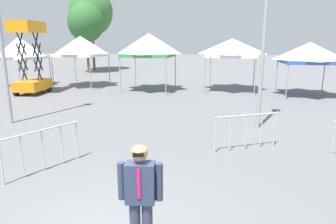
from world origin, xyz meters
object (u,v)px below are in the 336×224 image
(canopy_tent_center, at_px, (149,45))
(tree_behind_tents_right, at_px, (91,12))
(crowd_barrier_by_lift, at_px, (246,125))
(scissor_lift, at_px, (32,73))
(crowd_barrier_near_person, at_px, (42,142))
(canopy_tent_right_of_center, at_px, (81,46))
(canopy_tent_behind_center, at_px, (309,53))
(canopy_tent_behind_left, at_px, (19,48))
(person_foreground, at_px, (141,194))
(canopy_tent_far_left, at_px, (232,48))
(tree_behind_tents_center, at_px, (86,22))

(canopy_tent_center, height_order, tree_behind_tents_right, tree_behind_tents_right)
(tree_behind_tents_right, height_order, crowd_barrier_by_lift, tree_behind_tents_right)
(scissor_lift, height_order, crowd_barrier_near_person, scissor_lift)
(canopy_tent_right_of_center, height_order, canopy_tent_behind_center, canopy_tent_right_of_center)
(canopy_tent_behind_center, height_order, scissor_lift, scissor_lift)
(canopy_tent_right_of_center, relative_size, canopy_tent_center, 0.96)
(scissor_lift, bearing_deg, canopy_tent_center, 20.75)
(canopy_tent_behind_left, relative_size, person_foreground, 1.95)
(tree_behind_tents_right, bearing_deg, scissor_lift, -79.95)
(canopy_tent_center, bearing_deg, canopy_tent_behind_center, -1.77)
(canopy_tent_right_of_center, relative_size, scissor_lift, 0.81)
(canopy_tent_behind_left, bearing_deg, canopy_tent_far_left, 1.93)
(tree_behind_tents_right, bearing_deg, tree_behind_tents_center, -77.21)
(canopy_tent_center, height_order, canopy_tent_far_left, canopy_tent_center)
(canopy_tent_far_left, bearing_deg, canopy_tent_center, -169.36)
(crowd_barrier_near_person, bearing_deg, canopy_tent_behind_center, 53.50)
(canopy_tent_right_of_center, height_order, crowd_barrier_by_lift, canopy_tent_right_of_center)
(canopy_tent_right_of_center, distance_m, crowd_barrier_by_lift, 15.56)
(tree_behind_tents_center, distance_m, crowd_barrier_near_person, 24.80)
(canopy_tent_center, relative_size, crowd_barrier_near_person, 1.94)
(person_foreground, xyz_separation_m, tree_behind_tents_right, (-13.12, 27.94, 5.23))
(canopy_tent_far_left, height_order, scissor_lift, scissor_lift)
(canopy_tent_behind_left, height_order, crowd_barrier_near_person, canopy_tent_behind_left)
(canopy_tent_far_left, distance_m, person_foreground, 16.48)
(tree_behind_tents_center, bearing_deg, canopy_tent_behind_center, -28.76)
(canopy_tent_behind_left, bearing_deg, tree_behind_tents_center, 84.99)
(canopy_tent_behind_left, xyz_separation_m, tree_behind_tents_center, (0.82, 9.36, 2.29))
(person_foreground, bearing_deg, tree_behind_tents_center, 116.39)
(canopy_tent_behind_center, xyz_separation_m, crowd_barrier_near_person, (-9.22, -12.46, -1.77))
(canopy_tent_right_of_center, distance_m, canopy_tent_far_left, 10.41)
(crowd_barrier_near_person, bearing_deg, person_foreground, -38.45)
(canopy_tent_center, height_order, scissor_lift, scissor_lift)
(canopy_tent_behind_left, xyz_separation_m, canopy_tent_behind_center, (19.31, -0.78, -0.18))
(canopy_tent_right_of_center, bearing_deg, crowd_barrier_by_lift, -46.40)
(crowd_barrier_by_lift, bearing_deg, person_foreground, -110.15)
(scissor_lift, distance_m, tree_behind_tents_center, 13.12)
(canopy_tent_far_left, xyz_separation_m, canopy_tent_behind_center, (4.38, -1.29, -0.23))
(canopy_tent_behind_center, height_order, tree_behind_tents_center, tree_behind_tents_center)
(canopy_tent_behind_center, relative_size, crowd_barrier_near_person, 1.66)
(canopy_tent_center, distance_m, tree_behind_tents_center, 13.40)
(crowd_barrier_near_person, bearing_deg, canopy_tent_far_left, 70.58)
(scissor_lift, bearing_deg, canopy_tent_behind_left, 133.37)
(canopy_tent_far_left, relative_size, crowd_barrier_by_lift, 1.79)
(person_foreground, bearing_deg, canopy_tent_behind_center, 68.24)
(canopy_tent_center, distance_m, canopy_tent_far_left, 5.36)
(scissor_lift, bearing_deg, canopy_tent_right_of_center, 64.66)
(person_foreground, height_order, crowd_barrier_by_lift, person_foreground)
(canopy_tent_right_of_center, bearing_deg, canopy_tent_far_left, 0.58)
(canopy_tent_right_of_center, distance_m, canopy_tent_behind_center, 14.84)
(canopy_tent_behind_left, relative_size, crowd_barrier_by_lift, 1.84)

